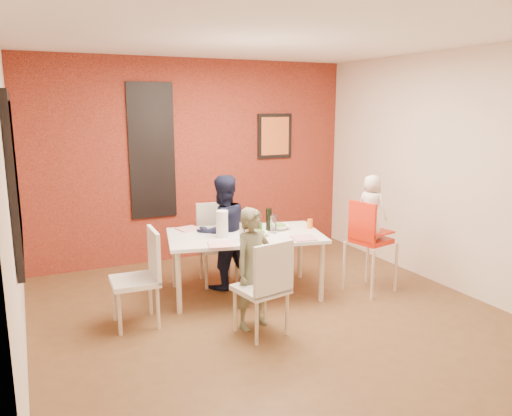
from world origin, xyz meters
name	(u,v)px	position (x,y,z in m)	size (l,w,h in m)	color
ground	(269,314)	(0.00, 0.00, 0.00)	(4.50, 4.50, 0.00)	brown
ceiling	(270,37)	(0.00, 0.00, 2.70)	(4.50, 4.50, 0.02)	white
wall_back	(195,160)	(0.00, 2.25, 1.35)	(4.50, 0.02, 2.70)	#F3E1C9
wall_front	(448,239)	(0.00, -2.25, 1.35)	(4.50, 0.02, 2.70)	#F3E1C9
wall_left	(11,202)	(-2.25, 0.00, 1.35)	(0.02, 4.50, 2.70)	#F3E1C9
wall_right	(443,170)	(2.25, 0.00, 1.35)	(0.02, 4.50, 2.70)	#F3E1C9
brick_accent_wall	(196,160)	(0.00, 2.23, 1.35)	(4.50, 0.02, 2.70)	maroon
picture_window_frame	(13,174)	(-2.22, 0.20, 1.55)	(0.05, 1.70, 1.30)	black
picture_window_pane	(15,173)	(-2.21, 0.20, 1.55)	(0.02, 1.55, 1.15)	black
glassblock_strip	(152,151)	(-0.60, 2.21, 1.50)	(0.55, 0.03, 1.70)	white
glassblock_surround	(152,151)	(-0.60, 2.21, 1.50)	(0.60, 0.03, 1.76)	black
art_print_frame	(275,136)	(1.20, 2.21, 1.65)	(0.54, 0.03, 0.64)	black
art_print_canvas	(275,136)	(1.20, 2.19, 1.65)	(0.44, 0.01, 0.54)	orange
dining_table	(245,239)	(0.01, 0.61, 0.64)	(1.84, 1.28, 0.70)	white
chair_near	(266,284)	(-0.24, -0.43, 0.51)	(0.49, 0.49, 0.91)	silver
chair_far	(217,238)	(-0.12, 1.17, 0.53)	(0.50, 0.50, 0.94)	beige
chair_left	(143,272)	(-1.19, 0.32, 0.52)	(0.45, 0.45, 0.93)	white
high_chair	(369,238)	(1.30, 0.09, 0.63)	(0.53, 0.53, 1.06)	red
child_near	(253,268)	(-0.26, -0.19, 0.58)	(0.42, 0.28, 1.16)	#5F5E44
child_far	(223,232)	(-0.13, 0.92, 0.66)	(0.64, 0.50, 1.32)	black
toddler	(371,207)	(1.33, 0.10, 0.98)	(0.35, 0.23, 0.72)	white
plate_near_left	(220,245)	(-0.40, 0.31, 0.70)	(0.24, 0.24, 0.01)	white
plate_far_mid	(238,226)	(0.09, 0.97, 0.70)	(0.24, 0.24, 0.01)	white
plate_near_right	(304,238)	(0.50, 0.16, 0.70)	(0.23, 0.23, 0.01)	white
plate_far_left	(188,229)	(-0.49, 1.08, 0.70)	(0.23, 0.23, 0.01)	white
salad_bowl_a	(258,234)	(0.11, 0.47, 0.72)	(0.21, 0.21, 0.05)	white
salad_bowl_b	(280,227)	(0.46, 0.64, 0.72)	(0.22, 0.22, 0.05)	white
wine_bottle	(269,220)	(0.32, 0.63, 0.82)	(0.07, 0.07, 0.25)	black
wine_glass_a	(243,231)	(-0.12, 0.38, 0.80)	(0.07, 0.07, 0.20)	silver
wine_glass_b	(273,224)	(0.32, 0.52, 0.80)	(0.07, 0.07, 0.20)	silver
paper_towel_roll	(222,224)	(-0.26, 0.60, 0.84)	(0.13, 0.13, 0.29)	silver
condiment_red	(250,229)	(0.05, 0.57, 0.76)	(0.03, 0.03, 0.13)	red
condiment_green	(261,228)	(0.17, 0.54, 0.76)	(0.03, 0.03, 0.13)	#2C7226
condiment_brown	(247,227)	(0.06, 0.66, 0.76)	(0.03, 0.03, 0.12)	brown
sippy_cup	(310,224)	(0.79, 0.52, 0.75)	(0.06, 0.06, 0.11)	orange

